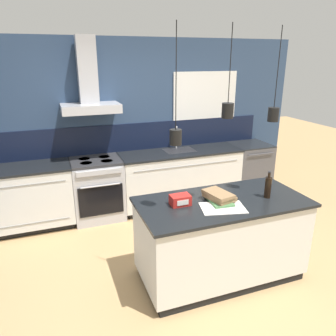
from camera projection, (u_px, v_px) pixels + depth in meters
ground_plane at (179, 271)px, 3.73m from camera, size 16.00×16.00×0.00m
wall_back at (130, 123)px, 5.05m from camera, size 5.60×2.37×2.60m
counter_run_left at (21, 198)px, 4.53m from camera, size 1.38×0.64×0.91m
counter_run_sink at (180, 177)px, 5.31m from camera, size 1.95×0.64×1.27m
oven_range at (98, 189)px, 4.87m from camera, size 0.72×0.66×0.91m
dishwasher at (248, 169)px, 5.73m from camera, size 0.63×0.65×0.91m
kitchen_island at (221, 239)px, 3.53m from camera, size 1.78×0.86×0.91m
bottle_on_island at (268, 187)px, 3.42m from camera, size 0.07×0.07×0.29m
book_stack at (219, 197)px, 3.35m from camera, size 0.29×0.36×0.10m
red_supply_box at (180, 200)px, 3.27m from camera, size 0.20×0.14×0.10m
paper_pile at (223, 208)px, 3.21m from camera, size 0.48×0.38×0.01m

